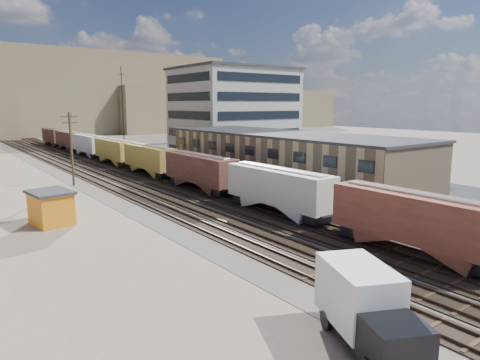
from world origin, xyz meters
TOP-DOWN VIEW (x-y plane):
  - ground at (0.00, 0.00)m, footprint 300.00×300.00m
  - ballast_bed at (0.00, 50.00)m, footprint 18.00×200.00m
  - asphalt_lot at (22.00, 35.00)m, footprint 26.00×120.00m
  - rail_tracks at (-0.55, 50.00)m, footprint 11.40×200.00m
  - freight_train at (3.80, 51.64)m, footprint 3.00×119.74m
  - warehouse at (14.98, 25.00)m, footprint 12.40×40.40m
  - office_tower at (27.95, 54.95)m, footprint 22.60×18.60m
  - utility_pole_north at (-8.50, 42.00)m, footprint 2.20×0.32m
  - radio_mast at (6.00, 60.00)m, footprint 1.20×0.16m
  - hills_north at (0.17, 167.92)m, footprint 265.00×80.00m
  - box_truck at (-9.02, -6.90)m, footprint 4.95×7.09m
  - maintenance_shed at (-15.66, 23.27)m, footprint 3.88×4.73m
  - parked_car_silver at (29.33, 11.82)m, footprint 5.90×2.79m
  - parked_car_blue at (19.72, 59.37)m, footprint 6.56×6.00m
  - parked_car_far at (31.93, 48.15)m, footprint 2.13×4.28m

SIDE VIEW (x-z plane):
  - ground at x=0.00m, z-range 0.00..0.00m
  - asphalt_lot at x=22.00m, z-range 0.00..0.04m
  - ballast_bed at x=0.00m, z-range 0.00..0.06m
  - rail_tracks at x=-0.55m, z-range -0.01..0.23m
  - parked_car_far at x=31.93m, z-range 0.00..1.40m
  - parked_car_silver at x=29.33m, z-range 0.00..1.66m
  - parked_car_blue at x=19.72m, z-range 0.00..1.70m
  - maintenance_shed at x=-15.66m, z-range 0.04..3.22m
  - box_truck at x=-9.02m, z-range 0.03..3.60m
  - freight_train at x=3.80m, z-range 0.56..5.02m
  - warehouse at x=14.98m, z-range 0.03..7.28m
  - utility_pole_north at x=-8.50m, z-range 0.30..10.30m
  - radio_mast at x=6.00m, z-range 0.12..18.12m
  - office_tower at x=27.95m, z-range 0.04..18.49m
  - hills_north at x=0.17m, z-range -1.90..30.10m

